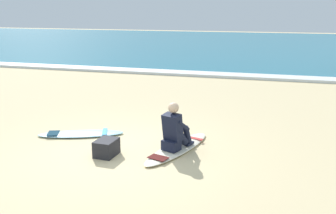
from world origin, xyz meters
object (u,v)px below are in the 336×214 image
surfboard_spare_near (81,134)px  beach_bag (106,148)px  surfboard_main (178,148)px  surfer_seated (175,131)px

surfboard_spare_near → beach_bag: size_ratio=4.07×
beach_bag → surfboard_main: bearing=28.6°
surfboard_main → surfer_seated: size_ratio=2.39×
surfboard_main → surfer_seated: (-0.03, -0.12, 0.40)m
surfboard_main → surfboard_spare_near: same height
surfer_seated → surfboard_spare_near: bearing=170.3°
surfboard_main → beach_bag: 1.42m
surfer_seated → beach_bag: size_ratio=1.97×
surfboard_spare_near → beach_bag: (1.07, -0.95, 0.12)m
surfboard_main → surfer_seated: 0.42m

